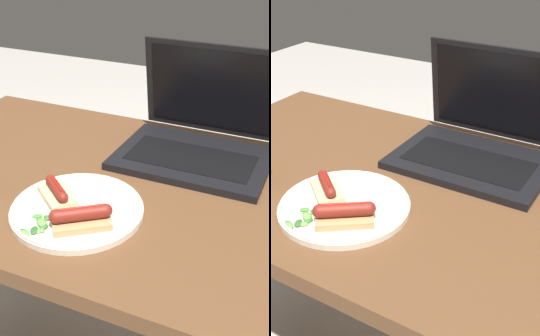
% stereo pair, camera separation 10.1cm
% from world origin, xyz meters
% --- Properties ---
extents(desk, '(1.19, 0.71, 0.70)m').
position_xyz_m(desk, '(0.00, 0.00, 0.62)').
color(desk, brown).
rests_on(desk, ground_plane).
extents(laptop, '(0.37, 0.30, 0.26)m').
position_xyz_m(laptop, '(0.13, 0.21, 0.75)').
color(laptop, black).
rests_on(laptop, desk).
extents(plate, '(0.28, 0.28, 0.02)m').
position_xyz_m(plate, '(-0.02, -0.15, 0.71)').
color(plate, silver).
rests_on(plate, desk).
extents(sausage_toast_left, '(0.13, 0.12, 0.04)m').
position_xyz_m(sausage_toast_left, '(0.02, -0.20, 0.73)').
color(sausage_toast_left, tan).
rests_on(sausage_toast_left, plate).
extents(sausage_toast_middle, '(0.12, 0.11, 0.04)m').
position_xyz_m(sausage_toast_middle, '(-0.08, -0.14, 0.73)').
color(sausage_toast_middle, '#D6B784').
rests_on(sausage_toast_middle, plate).
extents(salad_pile, '(0.06, 0.09, 0.01)m').
position_xyz_m(salad_pile, '(-0.06, -0.24, 0.72)').
color(salad_pile, '#4C8E3D').
rests_on(salad_pile, plate).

